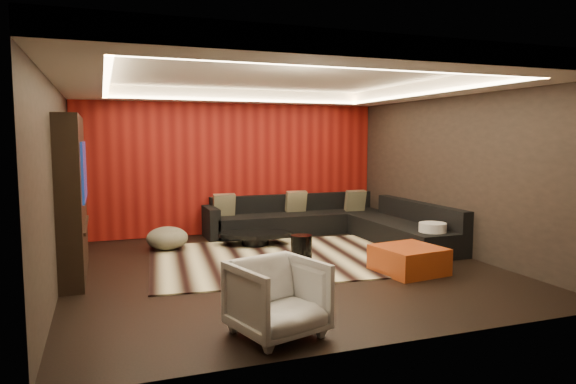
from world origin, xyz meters
name	(u,v)px	position (x,y,z in m)	size (l,w,h in m)	color
floor	(283,268)	(0.00, 0.00, -0.01)	(6.00, 6.00, 0.02)	black
ceiling	(283,73)	(0.00, 0.00, 2.81)	(6.00, 6.00, 0.02)	silver
wall_back	(233,163)	(0.00, 3.01, 1.40)	(6.00, 0.02, 2.80)	black
wall_left	(55,178)	(-3.01, 0.00, 1.40)	(0.02, 6.00, 2.80)	black
wall_right	(455,169)	(3.01, 0.00, 1.40)	(0.02, 6.00, 2.80)	black
red_feature_wall	(233,163)	(0.00, 2.97, 1.40)	(5.98, 0.05, 2.78)	#6B0C0A
soffit_back	(236,96)	(0.00, 2.70, 2.69)	(6.00, 0.60, 0.22)	silver
soffit_front	(379,52)	(0.00, -2.70, 2.69)	(6.00, 0.60, 0.22)	silver
soffit_left	(77,74)	(-2.70, 0.00, 2.69)	(0.60, 4.80, 0.22)	silver
soffit_right	(442,88)	(2.70, 0.00, 2.69)	(0.60, 4.80, 0.22)	silver
cove_back	(240,100)	(0.00, 2.36, 2.60)	(4.80, 0.08, 0.04)	#FFD899
cove_front	(362,67)	(0.00, -2.36, 2.60)	(4.80, 0.08, 0.04)	#FFD899
cove_left	(106,82)	(-2.36, 0.00, 2.60)	(0.08, 4.80, 0.04)	#FFD899
cove_right	(424,93)	(2.36, 0.00, 2.60)	(0.08, 4.80, 0.04)	#FFD899
tv_surround	(72,197)	(-2.85, 0.60, 1.10)	(0.30, 2.00, 2.20)	black
tv_screen	(84,171)	(-2.69, 0.60, 1.45)	(0.04, 1.30, 0.80)	black
tv_shelf	(86,225)	(-2.69, 0.60, 0.70)	(0.04, 1.60, 0.04)	black
rug	(281,258)	(0.15, 0.53, 0.01)	(4.00, 3.00, 0.02)	beige
coffee_table	(255,238)	(0.06, 1.63, 0.13)	(1.31, 1.31, 0.22)	black
drum_stool	(301,247)	(0.41, 0.29, 0.21)	(0.33, 0.33, 0.39)	black
striped_pouf	(167,238)	(-1.45, 1.78, 0.21)	(0.70, 0.70, 0.38)	beige
white_side_table	(432,240)	(2.50, -0.14, 0.27)	(0.44, 0.44, 0.55)	silver
orange_ottoman	(409,260)	(1.58, -0.88, 0.19)	(0.84, 0.84, 0.37)	#A93415
armchair	(277,298)	(-0.91, -2.44, 0.37)	(0.79, 0.81, 0.74)	silver
sectional_sofa	(336,224)	(1.73, 1.86, 0.26)	(3.65, 3.50, 0.75)	black
throw_pillows	(293,202)	(1.13, 2.58, 0.62)	(3.10, 0.52, 0.44)	tan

